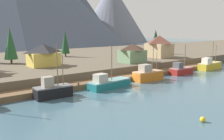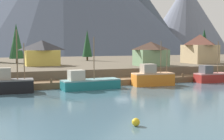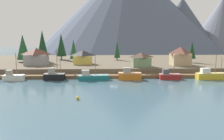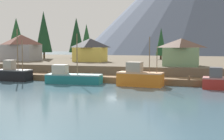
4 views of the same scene
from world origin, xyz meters
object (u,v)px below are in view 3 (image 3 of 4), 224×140
Objects in this scene: fishing_boat_black at (54,76)px; house_tan at (180,56)px; conifer_mid_left at (117,50)px; fishing_boat_orange at (129,75)px; fishing_boat_red at (169,76)px; conifer_near_right at (42,44)px; conifer_back_left at (74,49)px; fishing_boat_white at (13,77)px; conifer_near_left at (192,50)px; conifer_mid_right at (61,45)px; house_yellow at (83,57)px; channel_buoy at (78,98)px; house_green at (141,59)px; fishing_boat_teal at (92,77)px; house_grey at (36,56)px; conifer_back_right at (23,47)px; fishing_boat_yellow at (210,75)px.

house_tan reaches higher than fishing_boat_black.
fishing_boat_orange is at bearing -87.03° from conifer_mid_left.
conifer_near_right reaches higher than fishing_boat_red.
conifer_near_right is (-53.87, 14.72, 3.98)m from house_tan.
house_tan is 0.78× the size of conifer_back_left.
conifer_near_left reaches higher than fishing_boat_white.
fishing_boat_white is 38.42m from conifer_mid_right.
fishing_boat_white is 0.96× the size of conifer_near_left.
house_yellow is 41.62m from channel_buoy.
house_tan is 15.50m from house_green.
conifer_back_left is (14.44, 28.49, 6.66)m from fishing_boat_white.
fishing_boat_orange is at bearing -3.88° from fishing_boat_teal.
conifer_back_right reaches higher than house_grey.
fishing_boat_black is 1.27× the size of house_yellow.
conifer_back_right is at bearing 129.45° from house_grey.
conifer_near_right reaches higher than channel_buoy.
channel_buoy is (20.27, -51.30, -9.60)m from conifer_near_right.
conifer_back_left is (12.40, 11.09, 1.97)m from house_grey.
house_tan is 55.99m from conifer_near_right.
fishing_boat_red is at bearing -40.87° from conifer_back_left.
conifer_mid_right reaches higher than fishing_boat_yellow.
fishing_boat_teal is 1.30× the size of house_yellow.
fishing_boat_orange is 12.60m from house_green.
conifer_near_right is at bearing 111.55° from channel_buoy.
fishing_boat_yellow is 43.95m from conifer_mid_left.
conifer_back_left is (-9.21, 28.85, 6.69)m from fishing_boat_teal.
conifer_back_right reaches higher than house_yellow.
conifer_near_right is (-58.58, 29.35, 8.76)m from fishing_boat_yellow.
fishing_boat_black is 0.80× the size of conifer_back_right.
fishing_boat_yellow is 0.78× the size of conifer_mid_right.
house_yellow is 0.77× the size of conifer_back_left.
house_grey is (-32.85, 17.49, 4.36)m from fishing_boat_orange.
fishing_boat_red is 1.16× the size of house_green.
house_green is (40.25, 10.69, 4.03)m from fishing_boat_white.
fishing_boat_red is 1.03× the size of house_tan.
channel_buoy is (-18.61, -32.78, -4.71)m from house_green.
house_tan reaches higher than house_grey.
house_tan reaches higher than fishing_boat_orange.
conifer_mid_right is at bearing 73.24° from house_grey.
fishing_boat_yellow is (36.31, 0.23, 0.19)m from fishing_boat_teal.
channel_buoy is at bearing -119.58° from house_green.
fishing_boat_white is at bearing -134.12° from conifer_mid_left.
fishing_boat_black reaches higher than fishing_boat_orange.
fishing_boat_black is (12.12, 0.05, 0.22)m from fishing_boat_white.
fishing_boat_red is at bearing -4.07° from fishing_boat_teal.
conifer_back_left is (-20.45, 28.58, 6.33)m from fishing_boat_orange.
fishing_boat_orange is (22.77, -0.14, 0.12)m from fishing_boat_black.
conifer_back_right reaches higher than fishing_boat_black.
fishing_boat_white is 18.13m from house_grey.
fishing_boat_white is 27.39m from house_yellow.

